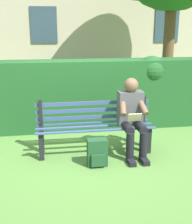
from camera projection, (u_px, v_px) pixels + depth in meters
ground at (95, 152)px, 4.59m from camera, size 60.00×60.00×0.00m
park_bench at (94, 125)px, 4.54m from camera, size 1.81×0.45×0.84m
person_seated at (132, 115)px, 4.40m from camera, size 0.44×0.73×1.17m
hedge_backdrop at (69, 94)px, 5.53m from camera, size 5.40×0.66×1.39m
backpack at (97, 153)px, 4.11m from camera, size 0.28×0.24×0.40m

